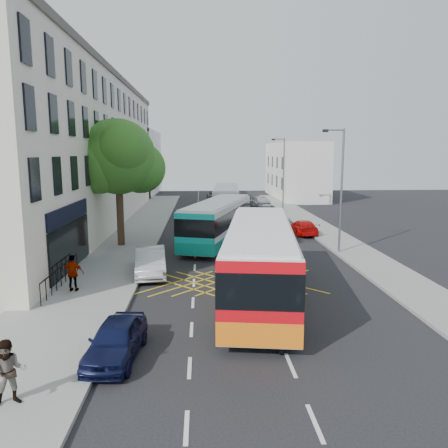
{
  "coord_description": "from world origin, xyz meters",
  "views": [
    {
      "loc": [
        -2.79,
        -15.78,
        6.68
      ],
      "look_at": [
        -1.36,
        11.25,
        2.2
      ],
      "focal_mm": 35.0,
      "sensor_mm": 36.0,
      "label": 1
    }
  ],
  "objects": [
    {
      "name": "ground",
      "position": [
        0.0,
        0.0,
        0.0
      ],
      "size": [
        120.0,
        120.0,
        0.0
      ],
      "primitive_type": "plane",
      "color": "black",
      "rests_on": "ground"
    },
    {
      "name": "building_right",
      "position": [
        11.0,
        48.0,
        4.0
      ],
      "size": [
        6.0,
        18.0,
        8.0
      ],
      "primitive_type": "cube",
      "color": "silver",
      "rests_on": "ground"
    },
    {
      "name": "bus_near",
      "position": [
        -0.14,
        3.47,
        1.82
      ],
      "size": [
        4.48,
        12.58,
        3.46
      ],
      "rotation": [
        0.0,
        0.0,
        -0.14
      ],
      "color": "silver",
      "rests_on": "ground"
    },
    {
      "name": "motorbike",
      "position": [
        0.04,
        -1.51,
        0.87
      ],
      "size": [
        0.79,
        2.04,
        1.85
      ],
      "rotation": [
        0.0,
        0.0,
        -0.26
      ],
      "color": "black",
      "rests_on": "ground"
    },
    {
      "name": "terrace_main",
      "position": [
        -14.0,
        24.49,
        6.76
      ],
      "size": [
        8.3,
        45.0,
        13.5
      ],
      "color": "beige",
      "rests_on": "ground"
    },
    {
      "name": "bus_mid",
      "position": [
        -1.58,
        15.67,
        1.66
      ],
      "size": [
        5.8,
        11.47,
        3.15
      ],
      "rotation": [
        0.0,
        0.0,
        -0.3
      ],
      "color": "silver",
      "rests_on": "ground"
    },
    {
      "name": "pedestrian_far",
      "position": [
        -8.87,
        4.51,
        1.02
      ],
      "size": [
        1.05,
        0.48,
        1.75
      ],
      "primitive_type": "imported",
      "rotation": [
        0.0,
        0.0,
        3.09
      ],
      "color": "gray",
      "rests_on": "pavement_left"
    },
    {
      "name": "parked_car_silver",
      "position": [
        -5.6,
        7.62,
        0.75
      ],
      "size": [
        2.11,
        4.69,
        1.5
      ],
      "primitive_type": "imported",
      "rotation": [
        0.0,
        0.0,
        0.12
      ],
      "color": "#B2B5BA",
      "rests_on": "ground"
    },
    {
      "name": "distant_car_grey",
      "position": [
        -0.87,
        44.54,
        0.61
      ],
      "size": [
        2.27,
        4.52,
        1.23
      ],
      "primitive_type": "imported",
      "rotation": [
        0.0,
        0.0,
        0.05
      ],
      "color": "#43444B",
      "rests_on": "ground"
    },
    {
      "name": "street_tree",
      "position": [
        -8.51,
        14.97,
        6.29
      ],
      "size": [
        6.3,
        5.7,
        8.8
      ],
      "color": "#382619",
      "rests_on": "pavement_left"
    },
    {
      "name": "pavement_left",
      "position": [
        -8.5,
        15.0,
        0.07
      ],
      "size": [
        5.0,
        70.0,
        0.15
      ],
      "primitive_type": "cube",
      "color": "gray",
      "rests_on": "ground"
    },
    {
      "name": "lamp_near",
      "position": [
        6.2,
        12.0,
        4.62
      ],
      "size": [
        1.45,
        0.15,
        8.0
      ],
      "color": "slate",
      "rests_on": "pavement_right"
    },
    {
      "name": "terrace_far",
      "position": [
        -14.0,
        55.0,
        5.0
      ],
      "size": [
        8.0,
        20.0,
        10.0
      ],
      "primitive_type": "cube",
      "color": "silver",
      "rests_on": "ground"
    },
    {
      "name": "distant_car_silver",
      "position": [
        4.3,
        36.22,
        0.76
      ],
      "size": [
        2.31,
        4.64,
        1.52
      ],
      "primitive_type": "imported",
      "rotation": [
        0.0,
        0.0,
        3.26
      ],
      "color": "#B1B5B9",
      "rests_on": "ground"
    },
    {
      "name": "pedestrian_near",
      "position": [
        -7.81,
        -4.98,
        1.03
      ],
      "size": [
        1.03,
        0.91,
        1.77
      ],
      "primitive_type": "imported",
      "rotation": [
        0.0,
        0.0,
        0.33
      ],
      "color": "gray",
      "rests_on": "pavement_left"
    },
    {
      "name": "red_hatchback",
      "position": [
        5.5,
        18.94,
        0.6
      ],
      "size": [
        1.99,
        4.23,
        1.19
      ],
      "primitive_type": "imported",
      "rotation": [
        0.0,
        0.0,
        3.22
      ],
      "color": "red",
      "rests_on": "ground"
    },
    {
      "name": "pavement_right",
      "position": [
        7.5,
        15.0,
        0.07
      ],
      "size": [
        3.0,
        70.0,
        0.15
      ],
      "primitive_type": "cube",
      "color": "gray",
      "rests_on": "ground"
    },
    {
      "name": "railings",
      "position": [
        -9.7,
        5.3,
        0.72
      ],
      "size": [
        0.08,
        5.6,
        1.14
      ],
      "primitive_type": null,
      "color": "black",
      "rests_on": "pavement_left"
    },
    {
      "name": "parked_car_blue",
      "position": [
        -5.6,
        -2.21,
        0.64
      ],
      "size": [
        1.84,
        3.88,
        1.28
      ],
      "primitive_type": "imported",
      "rotation": [
        0.0,
        0.0,
        -0.09
      ],
      "color": "#0D1235",
      "rests_on": "ground"
    },
    {
      "name": "lamp_far",
      "position": [
        6.2,
        32.0,
        4.62
      ],
      "size": [
        1.45,
        0.15,
        8.0
      ],
      "color": "slate",
      "rests_on": "pavement_right"
    },
    {
      "name": "bus_far",
      "position": [
        -0.15,
        29.84,
        1.63
      ],
      "size": [
        3.31,
        11.17,
        3.1
      ],
      "rotation": [
        0.0,
        0.0,
        -0.07
      ],
      "color": "silver",
      "rests_on": "ground"
    }
  ]
}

